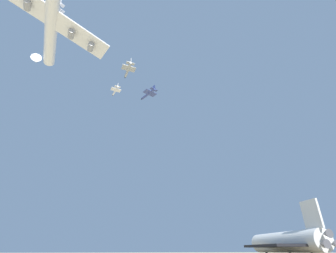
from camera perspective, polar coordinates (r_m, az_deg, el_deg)
name	(u,v)px	position (r m, az deg, el deg)	size (l,w,h in m)	color
space_shuttle	(284,242)	(91.98, 26.46, -23.87)	(38.30, 28.29, 15.80)	white
carrier_jet	(52,18)	(143.41, -26.31, 22.63)	(78.06, 60.14, 22.11)	white
chase_jet_left_wing	(54,10)	(147.56, -25.97, 24.06)	(15.08, 9.07, 4.00)	silver
chase_jet_right_wing	(128,70)	(145.43, -9.69, 13.44)	(15.25, 8.43, 4.00)	#999EA3
chase_jet_trailing	(148,94)	(148.00, -4.78, 7.91)	(15.33, 8.73, 4.00)	#38478C
chase_jet_high_escort	(115,91)	(201.63, -12.68, 8.52)	(15.20, 8.02, 4.00)	silver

